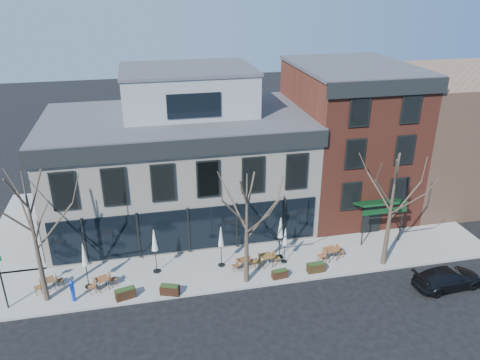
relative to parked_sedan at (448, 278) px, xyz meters
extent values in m
plane|color=black|center=(-14.60, 6.78, -0.62)|extent=(120.00, 120.00, 0.00)
cube|color=gray|center=(-11.35, 4.63, -0.54)|extent=(33.50, 4.70, 0.15)
cube|color=gray|center=(-25.85, 12.78, -0.54)|extent=(4.50, 12.00, 0.15)
cube|color=beige|center=(-14.60, 11.78, 3.38)|extent=(18.00, 10.00, 8.00)
cube|color=#47474C|center=(-14.60, 11.78, 7.43)|extent=(18.30, 10.30, 0.30)
cube|color=black|center=(-14.60, 6.66, 6.93)|extent=(18.30, 0.25, 1.10)
cube|color=black|center=(-23.72, 11.78, 6.93)|extent=(0.25, 10.30, 1.10)
cube|color=black|center=(-14.60, 6.72, 1.28)|extent=(17.20, 0.12, 3.00)
cube|color=black|center=(-23.66, 10.78, 1.28)|extent=(0.12, 7.50, 3.00)
cube|color=gray|center=(-13.60, 12.78, 8.98)|extent=(9.00, 6.50, 3.00)
cube|color=maroon|center=(-1.60, 11.78, 4.88)|extent=(8.00, 10.00, 11.00)
cube|color=#47474C|center=(-1.60, 11.78, 10.43)|extent=(8.20, 10.20, 0.25)
cube|color=black|center=(-1.60, 6.66, 9.98)|extent=(8.20, 0.25, 1.00)
cube|color=black|center=(-1.60, 5.93, 2.28)|extent=(3.20, 1.66, 0.67)
cube|color=black|center=(-1.60, 6.73, 0.63)|extent=(1.40, 0.10, 2.50)
cube|color=#8C664C|center=(8.40, 12.78, 4.38)|extent=(12.00, 12.00, 10.00)
cone|color=#382B21|center=(-23.10, 3.58, 3.49)|extent=(0.34, 0.34, 7.92)
cylinder|color=#382B21|center=(-22.04, 3.77, 4.06)|extent=(2.23, 0.50, 2.48)
cylinder|color=#382B21|center=(-23.55, 4.55, 4.52)|extent=(1.03, 2.05, 2.14)
cylinder|color=#382B21|center=(-23.95, 3.27, 5.03)|extent=(1.80, 0.75, 2.21)
cylinder|color=#382B21|center=(-22.65, 2.61, 4.43)|extent=(1.03, 2.04, 2.28)
cone|color=#382B21|center=(-11.60, 2.88, 3.05)|extent=(0.34, 0.34, 7.04)
cylinder|color=#382B21|center=(-10.65, 3.04, 3.56)|extent=(2.00, 0.46, 2.21)
cylinder|color=#382B21|center=(-12.00, 3.74, 3.97)|extent=(0.93, 1.84, 1.91)
cylinder|color=#382B21|center=(-12.35, 2.60, 4.42)|extent=(1.61, 0.68, 1.97)
cylinder|color=#382B21|center=(-11.20, 2.02, 3.89)|extent=(0.93, 1.83, 2.03)
cone|color=#382B21|center=(-2.60, 2.88, 3.27)|extent=(0.34, 0.34, 7.48)
cylinder|color=#382B21|center=(-1.59, 3.05, 3.81)|extent=(2.12, 0.48, 2.35)
cylinder|color=#382B21|center=(-3.03, 3.79, 4.24)|extent=(0.98, 1.94, 2.03)
cylinder|color=#382B21|center=(-3.40, 2.59, 4.73)|extent=(1.71, 0.71, 2.09)
cylinder|color=#382B21|center=(-2.18, 1.97, 4.16)|extent=(0.98, 1.94, 2.16)
cylinder|color=black|center=(-25.10, 3.28, 1.23)|extent=(0.10, 0.10, 3.40)
imported|color=black|center=(0.00, 0.00, 0.00)|extent=(4.40, 2.07, 1.24)
cylinder|color=#0E31B6|center=(-21.58, 3.13, -0.10)|extent=(0.21, 0.21, 0.74)
cube|color=#0E31B6|center=(-21.58, 3.13, 0.54)|extent=(0.28, 0.25, 0.53)
cone|color=#0E31B6|center=(-21.58, 3.13, 0.86)|extent=(0.28, 0.28, 0.13)
cube|color=brown|center=(-23.08, 4.47, 0.23)|extent=(0.87, 0.87, 0.04)
cylinder|color=black|center=(-23.23, 4.13, -0.12)|extent=(0.04, 0.04, 0.69)
cylinder|color=black|center=(-22.73, 4.32, -0.12)|extent=(0.04, 0.04, 0.69)
cylinder|color=black|center=(-23.42, 4.62, -0.12)|extent=(0.04, 0.04, 0.69)
cylinder|color=black|center=(-22.92, 4.82, -0.12)|extent=(0.04, 0.04, 0.69)
cube|color=brown|center=(-20.01, 3.90, 0.25)|extent=(0.89, 0.89, 0.04)
cylinder|color=black|center=(-20.17, 3.54, -0.12)|extent=(0.04, 0.04, 0.71)
cylinder|color=black|center=(-19.66, 3.74, -0.12)|extent=(0.04, 0.04, 0.71)
cylinder|color=black|center=(-20.37, 4.05, -0.12)|extent=(0.04, 0.04, 0.71)
cylinder|color=black|center=(-19.86, 4.25, -0.12)|extent=(0.04, 0.04, 0.71)
cube|color=brown|center=(-11.49, 4.18, 0.18)|extent=(0.76, 0.76, 0.04)
cylinder|color=black|center=(-11.67, 3.87, -0.15)|extent=(0.04, 0.04, 0.64)
cylinder|color=black|center=(-11.19, 4.00, -0.15)|extent=(0.04, 0.04, 0.64)
cylinder|color=black|center=(-11.79, 4.36, -0.15)|extent=(0.04, 0.04, 0.64)
cylinder|color=black|center=(-11.31, 4.48, -0.15)|extent=(0.04, 0.04, 0.64)
cube|color=brown|center=(-9.99, 4.16, 0.29)|extent=(0.80, 0.80, 0.04)
cylinder|color=black|center=(-10.25, 3.84, -0.10)|extent=(0.04, 0.04, 0.75)
cylinder|color=black|center=(-9.67, 3.90, -0.10)|extent=(0.04, 0.04, 0.75)
cylinder|color=black|center=(-10.30, 4.42, -0.10)|extent=(0.04, 0.04, 0.75)
cylinder|color=black|center=(-9.72, 4.48, -0.10)|extent=(0.04, 0.04, 0.75)
cube|color=brown|center=(-5.75, 3.98, 0.31)|extent=(0.88, 0.88, 0.04)
cylinder|color=black|center=(-5.99, 3.63, -0.09)|extent=(0.04, 0.04, 0.77)
cylinder|color=black|center=(-5.40, 3.75, -0.09)|extent=(0.04, 0.04, 0.77)
cylinder|color=black|center=(-6.11, 4.21, -0.09)|extent=(0.04, 0.04, 0.77)
cylinder|color=black|center=(-5.52, 4.33, -0.09)|extent=(0.04, 0.04, 0.77)
cylinder|color=black|center=(-20.86, 4.29, -0.44)|extent=(0.47, 0.47, 0.06)
cylinder|color=black|center=(-20.86, 4.29, 0.71)|extent=(0.05, 0.05, 2.37)
cone|color=beige|center=(-20.86, 4.29, 1.79)|extent=(0.39, 0.39, 1.40)
cylinder|color=black|center=(-16.84, 5.01, -0.44)|extent=(0.48, 0.48, 0.07)
cylinder|color=black|center=(-16.84, 5.01, 0.73)|extent=(0.05, 0.05, 2.39)
cone|color=silver|center=(-16.84, 5.01, 1.81)|extent=(0.39, 0.39, 1.41)
cylinder|color=black|center=(-12.79, 4.82, -0.44)|extent=(0.45, 0.45, 0.06)
cylinder|color=black|center=(-12.79, 4.82, 0.65)|extent=(0.05, 0.05, 2.25)
cone|color=#BABDAF|center=(-12.79, 4.82, 1.67)|extent=(0.37, 0.37, 1.33)
cylinder|color=black|center=(-8.91, 4.94, -0.44)|extent=(0.47, 0.47, 0.06)
cylinder|color=black|center=(-8.91, 4.94, 0.71)|extent=(0.05, 0.05, 2.35)
cone|color=beige|center=(-8.91, 4.94, 1.77)|extent=(0.38, 0.38, 1.39)
cylinder|color=black|center=(-8.77, 4.36, -0.44)|extent=(0.40, 0.40, 0.05)
cylinder|color=black|center=(-8.77, 4.36, 0.52)|extent=(0.05, 0.05, 1.99)
cone|color=beige|center=(-8.77, 4.36, 1.43)|extent=(0.33, 0.33, 1.17)
cube|color=black|center=(-18.71, 2.75, -0.18)|extent=(1.22, 0.74, 0.57)
cube|color=#1E3314|center=(-18.71, 2.75, 0.12)|extent=(1.09, 0.62, 0.09)
cube|color=black|center=(-16.20, 2.58, -0.19)|extent=(1.20, 0.79, 0.56)
cube|color=#1E3314|center=(-16.20, 2.58, 0.11)|extent=(1.06, 0.67, 0.09)
cube|color=black|center=(-9.53, 2.79, -0.22)|extent=(1.02, 0.50, 0.49)
cube|color=#1E3314|center=(-9.53, 2.79, 0.04)|extent=(0.91, 0.41, 0.08)
cube|color=#2F220F|center=(-7.15, 2.93, -0.19)|extent=(1.12, 0.48, 0.56)
cube|color=#1E3314|center=(-7.15, 2.93, 0.11)|extent=(1.01, 0.38, 0.09)
camera|label=1|loc=(-16.90, -19.89, 16.52)|focal=35.00mm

